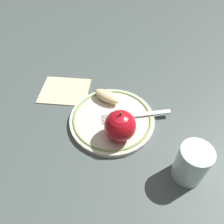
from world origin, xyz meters
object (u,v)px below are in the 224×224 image
at_px(apple_red_whole, 120,126).
at_px(drinking_glass, 192,164).
at_px(fork, 139,115).
at_px(plate, 112,119).
at_px(apple_slice_front, 106,96).
at_px(napkin_folded, 65,90).

relative_size(apple_red_whole, drinking_glass, 0.90).
bearing_deg(fork, plate, -2.22).
distance_m(plate, fork, 0.07).
distance_m(plate, apple_slice_front, 0.07).
bearing_deg(apple_red_whole, apple_slice_front, 19.72).
bearing_deg(apple_slice_front, plate, 140.21).
xyz_separation_m(apple_red_whole, napkin_folded, (0.16, 0.16, -0.05)).
bearing_deg(fork, apple_slice_front, -41.93).
distance_m(apple_red_whole, apple_slice_front, 0.13).
distance_m(plate, napkin_folded, 0.18).
height_order(plate, fork, fork).
xyz_separation_m(plate, napkin_folded, (0.10, 0.14, -0.00)).
height_order(apple_slice_front, napkin_folded, apple_slice_front).
distance_m(apple_red_whole, drinking_glass, 0.16).
bearing_deg(napkin_folded, fork, -114.09).
xyz_separation_m(apple_red_whole, apple_slice_front, (0.12, 0.04, -0.02)).
bearing_deg(apple_red_whole, plate, 21.27).
height_order(fork, napkin_folded, fork).
relative_size(apple_slice_front, drinking_glass, 0.85).
bearing_deg(drinking_glass, apple_slice_front, 43.12).
height_order(fork, drinking_glass, drinking_glass).
relative_size(apple_red_whole, fork, 0.46).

